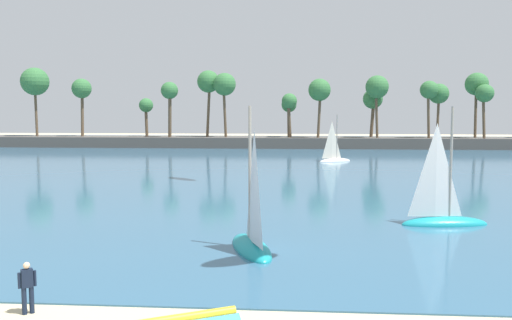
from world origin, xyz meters
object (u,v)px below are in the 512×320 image
object	(u,v)px
person_at_waterline	(27,286)
sailboat_toward_headland	(252,236)
sailboat_mid_bay	(334,157)
sailboat_near_shore	(443,213)

from	to	relation	value
person_at_waterline	sailboat_toward_headland	size ratio (longest dim) A/B	0.24
person_at_waterline	sailboat_mid_bay	size ratio (longest dim) A/B	0.27
sailboat_near_shore	sailboat_toward_headland	size ratio (longest dim) A/B	1.00
sailboat_toward_headland	sailboat_mid_bay	bearing A→B (deg)	80.82
sailboat_mid_bay	sailboat_toward_headland	world-z (taller)	sailboat_toward_headland
sailboat_near_shore	sailboat_mid_bay	size ratio (longest dim) A/B	1.13
sailboat_mid_bay	sailboat_toward_headland	size ratio (longest dim) A/B	0.88
sailboat_near_shore	person_at_waterline	bearing A→B (deg)	-139.79
person_at_waterline	sailboat_near_shore	world-z (taller)	sailboat_near_shore
person_at_waterline	sailboat_toward_headland	world-z (taller)	sailboat_toward_headland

